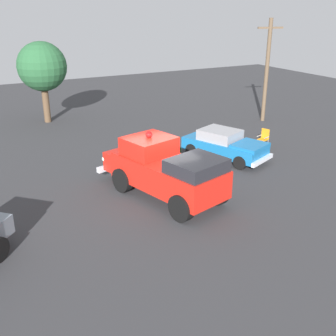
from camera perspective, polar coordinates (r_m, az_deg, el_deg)
name	(u,v)px	position (r m, az deg, el deg)	size (l,w,h in m)	color
ground_plane	(161,192)	(17.33, -1.00, -3.40)	(60.00, 60.00, 0.00)	#333335
vintage_fire_truck	(164,169)	(16.54, -0.55, -0.14)	(6.31, 3.70, 2.59)	black
classic_hot_rod	(225,145)	(21.12, 7.97, 3.26)	(4.74, 3.34, 1.46)	black
lawn_chair_near_truck	(176,156)	(19.71, 1.07, 1.65)	(0.69, 0.69, 1.02)	#B7BABF
lawn_chair_by_car	(264,137)	(23.32, 13.24, 4.27)	(0.63, 0.63, 1.02)	#B7BABF
spectator_seated	(175,155)	(19.56, 0.98, 1.82)	(0.65, 0.63, 1.29)	#383842
oak_tree_left	(42,67)	(28.42, -17.16, 13.31)	(3.17, 3.17, 5.28)	brown
utility_pole	(267,69)	(28.34, 13.62, 13.24)	(0.59, 1.67, 6.64)	brown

